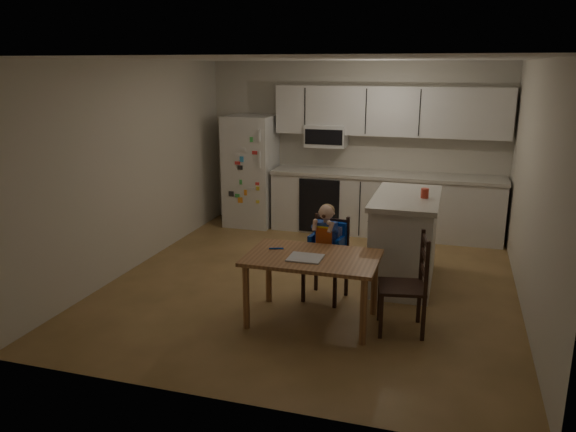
# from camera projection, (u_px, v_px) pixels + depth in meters

# --- Properties ---
(room) EXTENTS (4.52, 5.01, 2.51)m
(room) POSITION_uv_depth(u_px,v_px,m) (324.00, 169.00, 6.63)
(room) COLOR brown
(room) RESTS_ON ground
(refrigerator) EXTENTS (0.72, 0.70, 1.70)m
(refrigerator) POSITION_uv_depth(u_px,v_px,m) (251.00, 171.00, 8.71)
(refrigerator) COLOR silver
(refrigerator) RESTS_ON ground
(kitchen_run) EXTENTS (3.37, 0.62, 2.15)m
(kitchen_run) POSITION_uv_depth(u_px,v_px,m) (384.00, 175.00, 8.21)
(kitchen_run) COLOR silver
(kitchen_run) RESTS_ON ground
(kitchen_island) EXTENTS (0.73, 1.38, 1.02)m
(kitchen_island) POSITION_uv_depth(u_px,v_px,m) (404.00, 239.00, 6.41)
(kitchen_island) COLOR silver
(kitchen_island) RESTS_ON ground
(red_cup) EXTENTS (0.09, 0.09, 0.11)m
(red_cup) POSITION_uv_depth(u_px,v_px,m) (425.00, 193.00, 6.17)
(red_cup) COLOR red
(red_cup) RESTS_ON kitchen_island
(dining_table) EXTENTS (1.26, 0.81, 0.67)m
(dining_table) POSITION_uv_depth(u_px,v_px,m) (312.00, 265.00, 5.38)
(dining_table) COLOR brown
(dining_table) RESTS_ON ground
(napkin) EXTENTS (0.32, 0.28, 0.01)m
(napkin) POSITION_uv_depth(u_px,v_px,m) (305.00, 258.00, 5.28)
(napkin) COLOR #B3B3B8
(napkin) RESTS_ON dining_table
(toddler_spoon) EXTENTS (0.12, 0.06, 0.02)m
(toddler_spoon) POSITION_uv_depth(u_px,v_px,m) (275.00, 248.00, 5.55)
(toddler_spoon) COLOR #0A37AC
(toddler_spoon) RESTS_ON dining_table
(chair_booster) EXTENTS (0.45, 0.45, 1.05)m
(chair_booster) POSITION_uv_depth(u_px,v_px,m) (327.00, 242.00, 5.93)
(chair_booster) COLOR black
(chair_booster) RESTS_ON ground
(chair_side) EXTENTS (0.49, 0.49, 0.95)m
(chair_side) POSITION_uv_depth(u_px,v_px,m) (413.00, 277.00, 5.19)
(chair_side) COLOR black
(chair_side) RESTS_ON ground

